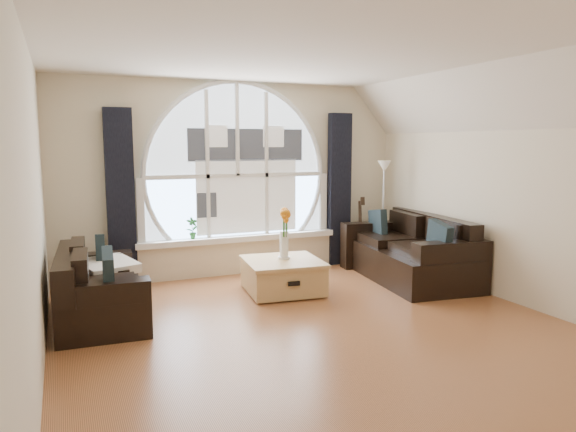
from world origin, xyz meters
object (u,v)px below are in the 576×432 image
object	(u,v)px
sofa_right	(408,251)
vase_flowers	(284,228)
floor_lamp	(383,214)
potted_plant	(192,228)
coffee_chest	(283,274)
guitar	(358,231)
sofa_left	(100,281)

from	to	relation	value
sofa_right	vase_flowers	bearing A→B (deg)	-178.37
floor_lamp	potted_plant	size ratio (longest dim) A/B	5.37
vase_flowers	floor_lamp	bearing A→B (deg)	18.14
floor_lamp	potted_plant	bearing A→B (deg)	170.13
sofa_right	coffee_chest	distance (m)	1.82
vase_flowers	potted_plant	distance (m)	1.42
coffee_chest	vase_flowers	distance (m)	0.58
coffee_chest	guitar	distance (m)	1.89
sofa_right	sofa_left	bearing A→B (deg)	-172.49
coffee_chest	sofa_left	bearing A→B (deg)	-169.95
sofa_left	coffee_chest	xyz separation A→B (m)	(2.16, 0.15, -0.17)
guitar	coffee_chest	bearing A→B (deg)	-130.31
sofa_left	coffee_chest	bearing A→B (deg)	7.07
sofa_left	vase_flowers	bearing A→B (deg)	8.38
coffee_chest	potted_plant	world-z (taller)	potted_plant
floor_lamp	vase_flowers	bearing A→B (deg)	-161.86
vase_flowers	guitar	bearing A→B (deg)	28.26
sofa_left	vase_flowers	size ratio (longest dim) A/B	2.36
vase_flowers	guitar	xyz separation A→B (m)	(1.59, 0.85, -0.27)
sofa_right	floor_lamp	size ratio (longest dim) A/B	1.23
coffee_chest	guitar	size ratio (longest dim) A/B	0.87
vase_flowers	sofa_right	bearing A→B (deg)	-5.41
vase_flowers	guitar	world-z (taller)	vase_flowers
sofa_left	potted_plant	bearing A→B (deg)	48.10
vase_flowers	coffee_chest	bearing A→B (deg)	-126.50
vase_flowers	potted_plant	world-z (taller)	vase_flowers
vase_flowers	guitar	size ratio (longest dim) A/B	0.66
floor_lamp	potted_plant	distance (m)	2.81
sofa_right	vase_flowers	world-z (taller)	vase_flowers
sofa_right	vase_flowers	distance (m)	1.82
guitar	potted_plant	bearing A→B (deg)	-164.94
sofa_right	guitar	size ratio (longest dim) A/B	1.86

